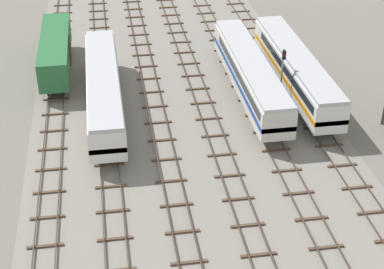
% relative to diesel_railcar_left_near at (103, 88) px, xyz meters
% --- Properties ---
extents(ground_plane, '(480.00, 480.00, 0.00)m').
position_rel_diesel_railcar_left_near_xyz_m(ground_plane, '(6.83, -5.10, -2.60)').
color(ground_plane, slate).
extents(ballast_bed, '(26.77, 176.00, 0.01)m').
position_rel_diesel_railcar_left_near_xyz_m(ballast_bed, '(6.83, -5.10, -2.59)').
color(ballast_bed, gray).
rests_on(ballast_bed, ground).
extents(track_far_left, '(2.40, 126.00, 0.29)m').
position_rel_diesel_railcar_left_near_xyz_m(track_far_left, '(-4.55, -4.10, -2.46)').
color(track_far_left, '#47382D').
rests_on(track_far_left, ground).
extents(track_left, '(2.40, 126.00, 0.29)m').
position_rel_diesel_railcar_left_near_xyz_m(track_left, '(0.00, -4.10, -2.46)').
color(track_left, '#47382D').
rests_on(track_left, ground).
extents(track_centre_left, '(2.40, 126.00, 0.29)m').
position_rel_diesel_railcar_left_near_xyz_m(track_centre_left, '(4.55, -4.10, -2.46)').
color(track_centre_left, '#47382D').
rests_on(track_centre_left, ground).
extents(track_centre, '(2.40, 126.00, 0.29)m').
position_rel_diesel_railcar_left_near_xyz_m(track_centre, '(9.11, -4.10, -2.46)').
color(track_centre, '#47382D').
rests_on(track_centre, ground).
extents(track_centre_right, '(2.40, 126.00, 0.29)m').
position_rel_diesel_railcar_left_near_xyz_m(track_centre_right, '(13.66, -4.10, -2.46)').
color(track_centre_right, '#47382D').
rests_on(track_centre_right, ground).
extents(track_right, '(2.40, 126.00, 0.29)m').
position_rel_diesel_railcar_left_near_xyz_m(track_right, '(18.21, -4.10, -2.46)').
color(track_right, '#47382D').
rests_on(track_right, ground).
extents(diesel_railcar_left_near, '(2.96, 20.50, 3.80)m').
position_rel_diesel_railcar_left_near_xyz_m(diesel_railcar_left_near, '(0.00, 0.00, 0.00)').
color(diesel_railcar_left_near, white).
rests_on(diesel_railcar_left_near, ground).
extents(diesel_railcar_centre_right_mid, '(2.96, 20.50, 3.80)m').
position_rel_diesel_railcar_left_near_xyz_m(diesel_railcar_centre_right_mid, '(13.66, 1.01, 0.00)').
color(diesel_railcar_centre_right_mid, beige).
rests_on(diesel_railcar_centre_right_mid, ground).
extents(diesel_railcar_right_midfar, '(2.96, 20.50, 3.80)m').
position_rel_diesel_railcar_left_near_xyz_m(diesel_railcar_right_midfar, '(18.21, 1.38, 0.00)').
color(diesel_railcar_right_midfar, white).
rests_on(diesel_railcar_right_midfar, ground).
extents(freight_boxcar_far_left_far, '(2.87, 14.00, 3.60)m').
position_rel_diesel_railcar_left_near_xyz_m(freight_boxcar_far_left_far, '(-4.55, 9.53, -0.15)').
color(freight_boxcar_far_left_far, '#286638').
rests_on(freight_boxcar_far_left_far, ground).
extents(signal_post_nearest, '(0.28, 0.47, 5.90)m').
position_rel_diesel_railcar_left_near_xyz_m(signal_post_nearest, '(15.94, -1.58, 1.12)').
color(signal_post_nearest, gray).
rests_on(signal_post_nearest, ground).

